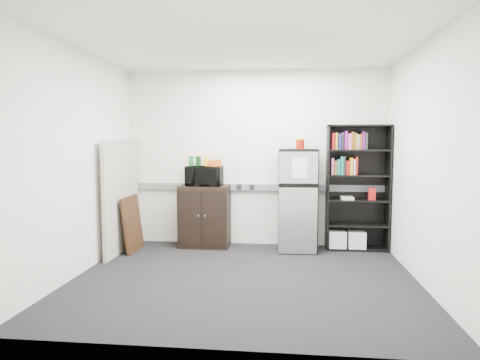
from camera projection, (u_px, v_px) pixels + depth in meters
The scene contains 18 objects.
floor at pixel (244, 278), 5.02m from camera, with size 4.00×4.00×0.00m, color black.
wall_back at pixel (255, 158), 6.64m from camera, with size 4.00×0.02×2.70m, color white.
wall_right at pixel (426, 165), 4.69m from camera, with size 0.02×3.50×2.70m, color white.
wall_left at pixel (78, 163), 5.12m from camera, with size 0.02×3.50×2.70m, color white.
ceiling at pixel (244, 43), 4.79m from camera, with size 4.00×3.50×0.02m, color white.
electrical_raceway at pixel (255, 187), 6.65m from camera, with size 3.92×0.05×0.10m, color slate.
wall_note at pixel (233, 145), 6.65m from camera, with size 0.14×0.00×0.10m, color white.
bookshelf at pixel (356, 185), 6.32m from camera, with size 0.90×0.34×1.85m.
cubicle_partition at pixel (122, 196), 6.22m from camera, with size 0.06×1.30×1.62m.
cabinet at pixel (205, 216), 6.55m from camera, with size 0.75×0.50×0.94m.
microwave at pixel (204, 176), 6.48m from camera, with size 0.53×0.36×0.30m, color black.
snack_box_a at pixel (191, 161), 6.52m from camera, with size 0.07×0.05×0.15m, color #1B6024.
snack_box_b at pixel (198, 161), 6.50m from camera, with size 0.07×0.05×0.15m, color #0C380E.
snack_box_c at pixel (207, 162), 6.49m from camera, with size 0.07×0.05×0.14m, color gold.
snack_bag at pixel (215, 163), 6.43m from camera, with size 0.18×0.10×0.10m, color #C85914.
refrigerator at pixel (298, 200), 6.29m from camera, with size 0.57×0.60×1.50m.
coffee_can at pixel (300, 143), 6.34m from camera, with size 0.13×0.13×0.17m.
framed_poster at pixel (132, 223), 6.29m from camera, with size 0.13×0.63×0.81m.
Camera 1 is at (0.48, -4.88, 1.59)m, focal length 32.00 mm.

